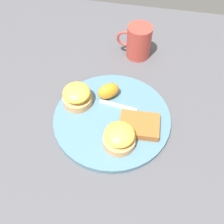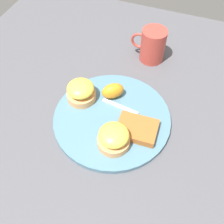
% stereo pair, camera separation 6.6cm
% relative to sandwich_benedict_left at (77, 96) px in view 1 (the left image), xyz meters
% --- Properties ---
extents(ground_plane, '(1.10, 1.10, 0.00)m').
position_rel_sandwich_benedict_left_xyz_m(ground_plane, '(-0.10, 0.03, -0.04)').
color(ground_plane, '#4C4C51').
extents(plate, '(0.30, 0.30, 0.01)m').
position_rel_sandwich_benedict_left_xyz_m(plate, '(-0.10, 0.03, -0.03)').
color(plate, slate).
rests_on(plate, ground_plane).
extents(sandwich_benedict_left, '(0.08, 0.08, 0.06)m').
position_rel_sandwich_benedict_left_xyz_m(sandwich_benedict_left, '(0.00, 0.00, 0.00)').
color(sandwich_benedict_left, tan).
rests_on(sandwich_benedict_left, plate).
extents(sandwich_benedict_right, '(0.08, 0.08, 0.06)m').
position_rel_sandwich_benedict_left_xyz_m(sandwich_benedict_right, '(-0.13, 0.10, 0.00)').
color(sandwich_benedict_right, tan).
rests_on(sandwich_benedict_right, plate).
extents(hashbrown_patty, '(0.10, 0.08, 0.02)m').
position_rel_sandwich_benedict_left_xyz_m(hashbrown_patty, '(-0.17, 0.05, -0.02)').
color(hashbrown_patty, '#A15A27').
rests_on(hashbrown_patty, plate).
extents(orange_wedge, '(0.07, 0.07, 0.04)m').
position_rel_sandwich_benedict_left_xyz_m(orange_wedge, '(-0.08, -0.04, -0.01)').
color(orange_wedge, orange).
rests_on(orange_wedge, plate).
extents(fork, '(0.20, 0.04, 0.00)m').
position_rel_sandwich_benedict_left_xyz_m(fork, '(-0.05, -0.01, -0.02)').
color(fork, silver).
rests_on(fork, plate).
extents(cup, '(0.11, 0.07, 0.10)m').
position_rel_sandwich_benedict_left_xyz_m(cup, '(-0.13, -0.24, 0.01)').
color(cup, '#B23D33').
rests_on(cup, ground_plane).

